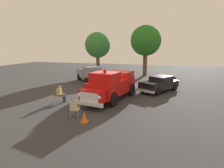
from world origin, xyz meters
TOP-DOWN VIEW (x-y plane):
  - ground_plane at (0.00, 0.00)m, footprint 60.00×60.00m
  - vintage_fire_truck at (-0.57, 0.40)m, footprint 3.46×6.28m
  - classic_hot_rod at (-4.27, -3.49)m, footprint 3.86×4.68m
  - parked_pickup at (4.06, -6.55)m, footprint 4.54×4.78m
  - lawn_chair_near_truck at (3.09, 2.13)m, footprint 0.55×0.56m
  - lawn_chair_by_car at (-5.71, -6.30)m, footprint 0.67×0.68m
  - lawn_chair_spare at (0.47, 4.81)m, footprint 0.57×0.56m
  - spectator_seated at (2.96, 2.11)m, footprint 0.57×0.43m
  - oak_tree_left at (5.14, -12.57)m, footprint 3.82×3.82m
  - oak_tree_right at (-1.93, -13.22)m, footprint 4.35×4.35m
  - traffic_cone at (-0.40, 5.34)m, footprint 0.40×0.40m

SIDE VIEW (x-z plane):
  - ground_plane at x=0.00m, z-range 0.00..0.00m
  - traffic_cone at x=-0.40m, z-range -0.01..0.63m
  - lawn_chair_near_truck at x=3.09m, z-range 0.08..1.10m
  - lawn_chair_by_car at x=-5.71m, z-range 0.08..1.10m
  - lawn_chair_spare at x=0.47m, z-range 0.08..1.10m
  - spectator_seated at x=2.96m, z-range 0.05..1.34m
  - classic_hot_rod at x=-4.27m, z-range 0.02..1.48m
  - parked_pickup at x=4.06m, z-range 0.04..1.94m
  - vintage_fire_truck at x=-0.57m, z-range -0.10..2.49m
  - oak_tree_left at x=5.14m, z-range 1.22..7.58m
  - oak_tree_right at x=-1.93m, z-range 1.39..8.62m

